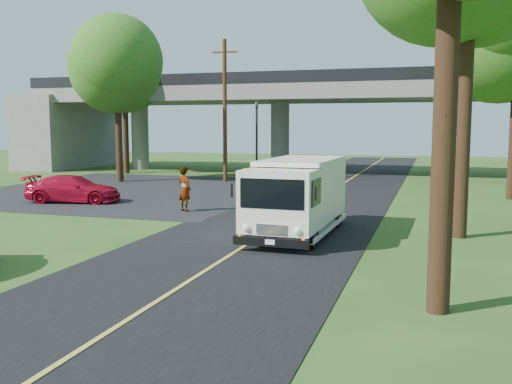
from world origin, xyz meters
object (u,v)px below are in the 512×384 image
at_px(tree_left_far, 125,73).
at_px(red_sedan, 73,189).
at_px(utility_pole, 225,110).
at_px(tree_left_lot, 118,57).
at_px(pedestrian, 185,189).
at_px(step_van, 298,194).
at_px(traffic_signal, 257,132).

distance_m(tree_left_far, red_sedan, 17.77).
xyz_separation_m(utility_pole, tree_left_far, (-9.29, 3.84, 2.86)).
height_order(tree_left_lot, pedestrian, tree_left_lot).
bearing_deg(pedestrian, step_van, 176.79).
height_order(tree_left_lot, red_sedan, tree_left_lot).
height_order(traffic_signal, pedestrian, traffic_signal).
xyz_separation_m(traffic_signal, tree_left_lot, (-7.79, -4.16, 4.70)).
xyz_separation_m(utility_pole, tree_left_lot, (-6.29, -2.16, 3.31)).
distance_m(tree_left_lot, pedestrian, 15.49).
bearing_deg(utility_pole, step_van, -62.08).
height_order(utility_pole, tree_left_far, tree_left_far).
bearing_deg(step_van, pedestrian, 148.95).
bearing_deg(tree_left_lot, pedestrian, -48.57).
height_order(utility_pole, red_sedan, utility_pole).
relative_size(tree_left_far, pedestrian, 5.18).
relative_size(utility_pole, step_van, 1.49).
relative_size(traffic_signal, utility_pole, 0.58).
height_order(tree_left_lot, tree_left_far, tree_left_lot).
bearing_deg(step_van, tree_left_lot, 138.33).
distance_m(utility_pole, tree_left_lot, 7.43).
distance_m(traffic_signal, red_sedan, 14.55).
relative_size(traffic_signal, pedestrian, 2.72).
height_order(tree_left_lot, step_van, tree_left_lot).
height_order(utility_pole, pedestrian, utility_pole).
height_order(traffic_signal, step_van, traffic_signal).
bearing_deg(traffic_signal, step_van, -68.73).
bearing_deg(tree_left_far, utility_pole, -22.43).
xyz_separation_m(step_van, red_sedan, (-11.96, 4.75, -0.72)).
height_order(traffic_signal, red_sedan, traffic_signal).
relative_size(tree_left_far, red_sedan, 2.24).
height_order(tree_left_far, step_van, tree_left_far).
height_order(utility_pole, step_van, utility_pole).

